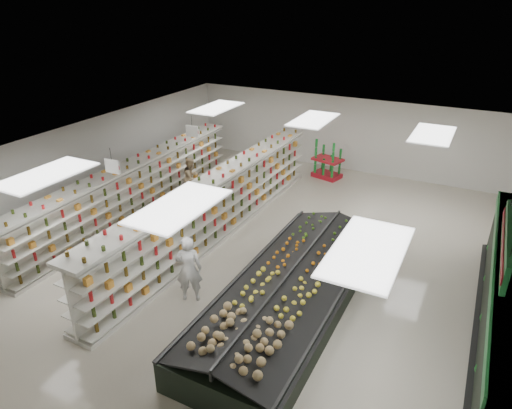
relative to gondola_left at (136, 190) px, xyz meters
The scene contains 15 objects.
floor 5.24m from the gondola_left, ahead, with size 16.00×16.00×0.00m, color beige.
ceiling 5.66m from the gondola_left, ahead, with size 14.00×16.00×0.02m, color white.
wall_back 9.29m from the gondola_left, 56.20° to the left, with size 14.00×0.02×3.20m, color white.
wall_front 9.80m from the gondola_left, 58.16° to the right, with size 14.00×0.02×3.20m, color white.
wall_left 2.01m from the gondola_left, behind, with size 0.02×16.00×3.20m, color white.
produce_wall_case 11.83m from the gondola_left, ahead, with size 0.93×8.00×2.20m.
aisle_sign_near 3.26m from the gondola_left, 59.51° to the right, with size 0.52×0.06×0.75m.
aisle_sign_far 2.87m from the gondola_left, 51.45° to the left, with size 0.52×0.06×0.75m.
hortifruti_banner 11.68m from the gondola_left, ahead, with size 0.12×3.20×0.95m.
gondola_left is the anchor object (origin of this frame).
gondola_center 3.42m from the gondola_left, ahead, with size 1.15×11.86×2.05m.
produce_island 7.50m from the gondola_left, 19.76° to the right, with size 2.77×7.51×1.12m.
soda_endcap 8.05m from the gondola_left, 52.11° to the left, with size 1.35×1.08×1.52m.
shopper_main 5.73m from the gondola_left, 36.56° to the right, with size 0.67×0.44×1.84m, color silver.
shopper_background 2.26m from the gondola_left, 64.94° to the left, with size 0.77×0.47×1.57m, color tan.
Camera 1 is at (5.37, -10.99, 7.27)m, focal length 32.00 mm.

